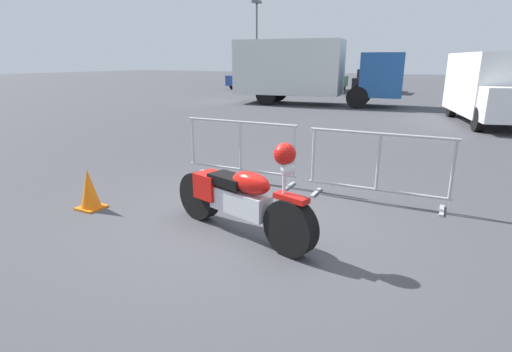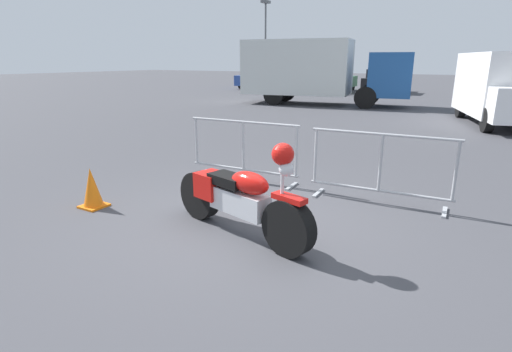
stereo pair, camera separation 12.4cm
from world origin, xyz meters
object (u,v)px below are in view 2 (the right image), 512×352
motorcycle (239,198)px  delivery_van (503,86)px  parked_car_green (336,80)px  street_lamp (265,33)px  crowd_barrier_near (243,150)px  parked_car_silver (295,79)px  parked_car_blue (259,78)px  parked_car_black (383,81)px  pedestrian (322,79)px  traffic_cone (92,188)px  crowd_barrier_far (380,168)px  box_truck (316,69)px

motorcycle → delivery_van: bearing=91.2°
parked_car_green → street_lamp: street_lamp is taller
crowd_barrier_near → parked_car_silver: 22.58m
parked_car_blue → parked_car_silver: (3.05, -0.13, -0.02)m
parked_car_black → pedestrian: bearing=133.7°
traffic_cone → pedestrian: bearing=102.2°
crowd_barrier_far → parked_car_green: (-8.05, 20.89, 0.19)m
box_truck → traffic_cone: 14.99m
parked_car_black → traffic_cone: 23.50m
crowd_barrier_near → parked_car_black: size_ratio=0.47×
traffic_cone → street_lamp: size_ratio=0.10×
box_truck → parked_car_black: box_truck is taller
motorcycle → delivery_van: delivery_van is taller
parked_car_blue → parked_car_green: bearing=-92.8°
crowd_barrier_far → delivery_van: size_ratio=0.39×
box_truck → parked_car_black: 8.87m
street_lamp → motorcycle: bearing=-61.7°
delivery_van → parked_car_black: 13.12m
parked_car_silver → parked_car_green: size_ratio=0.99×
parked_car_blue → box_truck: bearing=-138.9°
box_truck → pedestrian: (-1.85, 5.68, -0.72)m
parked_car_green → traffic_cone: size_ratio=7.44×
delivery_van → parked_car_black: size_ratio=1.19×
parked_car_silver → street_lamp: (-0.89, -2.79, 2.97)m
box_truck → parked_car_silver: size_ratio=1.83×
parked_car_green → parked_car_silver: bearing=88.9°
crowd_barrier_near → parked_car_black: parked_car_black is taller
crowd_barrier_far → parked_car_blue: (-14.14, 20.96, 0.21)m
box_truck → pedestrian: box_truck is taller
crowd_barrier_near → parked_car_black: 21.34m
delivery_van → motorcycle: bearing=-29.5°
box_truck → parked_car_green: size_ratio=1.81×
motorcycle → parked_car_blue: parked_car_blue is taller
delivery_van → parked_car_silver: 16.77m
pedestrian → traffic_cone: size_ratio=2.86×
delivery_van → pedestrian: size_ratio=3.16×
crowd_barrier_near → crowd_barrier_far: (2.38, 0.00, 0.00)m
parked_car_black → pedestrian: (-2.98, -3.07, 0.16)m
parked_car_green → delivery_van: bearing=-141.3°
delivery_van → parked_car_green: delivery_van is taller
motorcycle → pedestrian: size_ratio=1.29×
parked_car_black → traffic_cone: bearing=-178.6°
street_lamp → traffic_cone: bearing=-67.5°
parked_car_blue → street_lamp: 4.68m
street_lamp → crowd_barrier_far: bearing=-56.4°
crowd_barrier_far → pedestrian: pedestrian is taller
delivery_van → street_lamp: size_ratio=0.94×
street_lamp → crowd_barrier_near: bearing=-62.0°
parked_car_green → crowd_barrier_near: bearing=-166.9°
motorcycle → box_truck: bearing=123.1°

